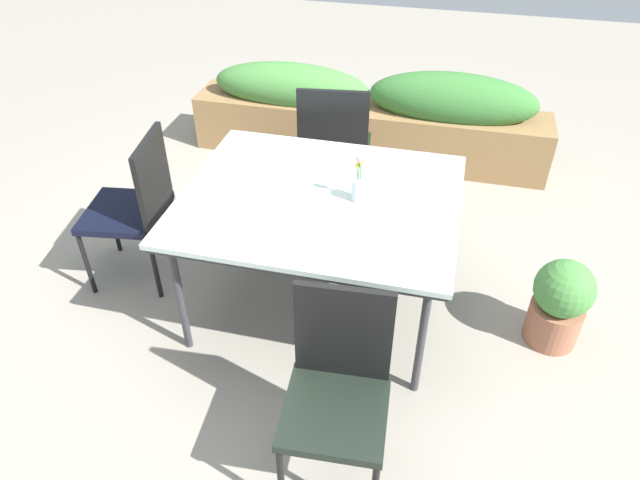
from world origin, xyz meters
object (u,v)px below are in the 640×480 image
dining_table (320,203)px  chair_end_left (136,202)px  potted_plant (560,302)px  chair_near_right (338,384)px  planter_box (370,116)px  chair_far_side (334,144)px  flower_vase (358,185)px

dining_table → chair_end_left: size_ratio=1.51×
chair_end_left → potted_plant: bearing=-97.9°
dining_table → chair_near_right: size_ratio=1.51×
chair_near_right → dining_table: bearing=-76.0°
dining_table → potted_plant: size_ratio=2.74×
dining_table → planter_box: 1.83m
planter_box → chair_far_side: bearing=-97.1°
dining_table → potted_plant: dining_table is taller
chair_far_side → dining_table: bearing=-89.4°
chair_end_left → potted_plant: chair_end_left is taller
chair_end_left → chair_far_side: chair_far_side is taller
chair_end_left → flower_vase: 1.30m
dining_table → chair_near_right: bearing=-72.1°
dining_table → flower_vase: (0.19, 0.02, 0.13)m
flower_vase → chair_end_left: bearing=-179.8°
chair_near_right → planter_box: chair_near_right is taller
chair_end_left → chair_far_side: 1.33m
potted_plant → chair_end_left: bearing=-179.6°
dining_table → flower_vase: bearing=4.8°
chair_far_side → planter_box: 0.87m
flower_vase → planter_box: size_ratio=0.09×
planter_box → potted_plant: planter_box is taller
chair_near_right → flower_vase: flower_vase is taller
chair_end_left → chair_near_right: bearing=-133.5°
chair_end_left → potted_plant: (2.36, 0.02, -0.26)m
dining_table → chair_far_side: 0.98m
flower_vase → potted_plant: bearing=0.6°
flower_vase → potted_plant: 1.22m
planter_box → dining_table: bearing=-88.9°
planter_box → potted_plant: bearing=-53.5°
planter_box → flower_vase: bearing=-82.8°
dining_table → planter_box: bearing=91.1°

